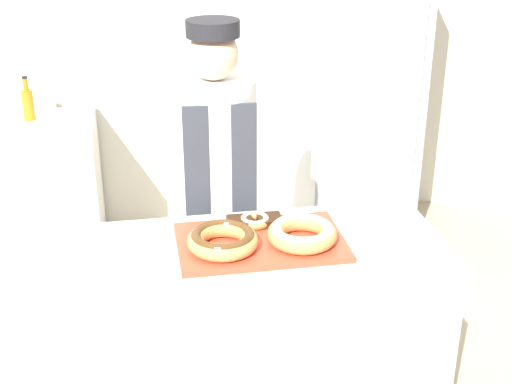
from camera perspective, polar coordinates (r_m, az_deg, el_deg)
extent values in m
cube|color=silver|center=(4.62, -4.54, 13.26)|extent=(8.00, 0.06, 2.70)
cube|color=beige|center=(2.99, 0.34, -11.87)|extent=(1.43, 0.61, 0.90)
cube|color=#D84C33|center=(2.75, 0.37, -4.04)|extent=(0.64, 0.40, 0.02)
torus|color=tan|center=(2.66, -2.67, -3.92)|extent=(0.27, 0.27, 0.07)
torus|color=brown|center=(2.66, -2.68, -3.57)|extent=(0.24, 0.24, 0.04)
torus|color=tan|center=(2.71, 3.71, -3.39)|extent=(0.27, 0.27, 0.07)
torus|color=white|center=(2.71, 3.72, -3.05)|extent=(0.24, 0.24, 0.04)
torus|color=tan|center=(2.84, -0.10, -2.32)|extent=(0.13, 0.13, 0.04)
torus|color=beige|center=(2.84, -0.10, -2.14)|extent=(0.11, 0.11, 0.02)
cube|color=#382111|center=(2.84, -1.29, -2.45)|extent=(0.10, 0.10, 0.03)
cube|color=#382111|center=(2.86, 1.09, -2.26)|extent=(0.10, 0.10, 0.03)
cylinder|color=#4C4C51|center=(3.48, -2.99, -7.17)|extent=(0.26, 0.26, 0.80)
cylinder|color=white|center=(3.18, -3.25, 3.71)|extent=(0.37, 0.37, 0.60)
cube|color=#383D47|center=(3.19, -2.71, -3.93)|extent=(0.31, 0.02, 1.26)
sphere|color=beige|center=(3.06, -3.43, 10.91)|extent=(0.22, 0.22, 0.22)
cylinder|color=#232328|center=(3.04, -3.48, 12.95)|extent=(0.23, 0.23, 0.07)
cube|color=#ADB2B7|center=(4.51, 8.07, 7.87)|extent=(0.67, 0.64, 1.94)
cube|color=silver|center=(4.20, 9.47, 7.13)|extent=(0.55, 0.02, 1.55)
cube|color=white|center=(4.54, -18.56, -0.26)|extent=(0.98, 0.68, 0.87)
cube|color=gray|center=(4.39, -19.26, 4.69)|extent=(0.98, 0.68, 0.01)
cylinder|color=orange|center=(4.45, -17.76, 6.64)|extent=(0.07, 0.07, 0.18)
cylinder|color=orange|center=(4.42, -17.97, 8.20)|extent=(0.03, 0.03, 0.07)
cylinder|color=black|center=(4.41, -18.03, 8.72)|extent=(0.03, 0.03, 0.01)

